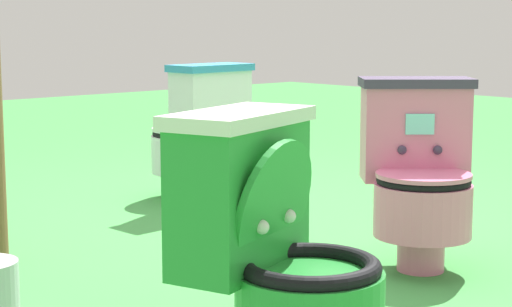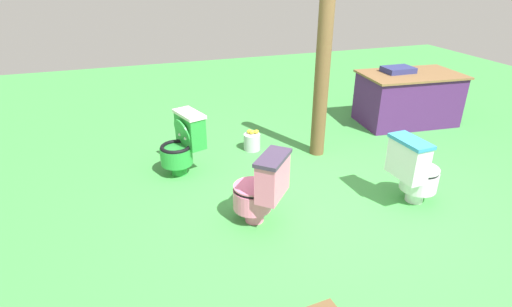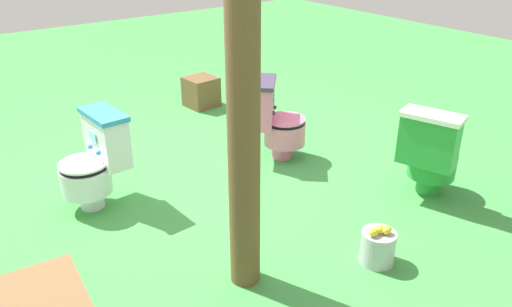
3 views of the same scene
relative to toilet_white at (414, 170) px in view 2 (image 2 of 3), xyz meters
name	(u,v)px [view 2 (image 2 of 3)]	position (x,y,z in m)	size (l,w,h in m)	color
ground	(335,204)	(-0.75, 0.20, -0.37)	(14.00, 14.00, 0.00)	#429947
toilet_white	(414,170)	(0.00, 0.00, 0.00)	(0.52, 0.45, 0.73)	white
toilet_pink	(261,188)	(-1.57, 0.16, 0.00)	(0.63, 0.63, 0.73)	pink
toilet_green	(183,143)	(-2.10, 1.41, 0.00)	(0.59, 0.53, 0.73)	green
vendor_table	(407,98)	(1.41, 1.95, 0.02)	(1.53, 0.98, 0.85)	#4C2360
wooden_post	(322,81)	(-0.38, 1.38, 0.59)	(0.18, 0.18, 1.93)	brown
lemon_bucket	(252,141)	(-1.15, 1.75, -0.25)	(0.22, 0.22, 0.28)	#B7B7BF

